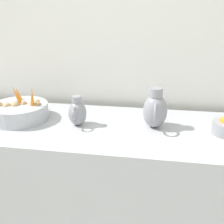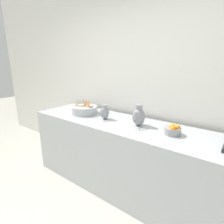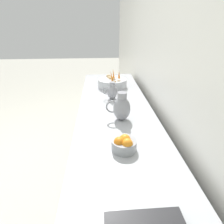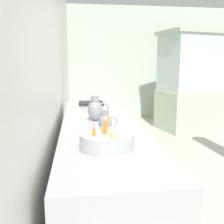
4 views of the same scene
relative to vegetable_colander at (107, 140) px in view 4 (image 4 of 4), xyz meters
name	(u,v)px [view 4 (image 4 of 4)]	position (x,y,z in m)	size (l,w,h in m)	color
tile_wall_left	(53,64)	(-0.46, 1.30, 0.51)	(0.10, 8.58, 3.00)	white
back_wall_green	(210,64)	(3.59, 5.36, 0.51)	(8.00, 0.10, 3.00)	#B7C1B2
prep_counter	(100,166)	(0.02, 0.80, -0.52)	(0.73, 2.86, 0.93)	#ADAFB5
vegetable_colander	(107,140)	(0.00, 0.00, 0.00)	(0.37, 0.37, 0.24)	#ADAFB5
orange_bowl	(96,108)	(0.02, 1.32, -0.01)	(0.17, 0.17, 0.11)	gray
metal_pitcher_tall	(95,109)	(-0.02, 0.89, 0.06)	(0.21, 0.15, 0.25)	gray
metal_pitcher_short	(105,122)	(0.03, 0.41, 0.03)	(0.16, 0.11, 0.19)	gray
counter_sink_basin	(91,103)	(0.00, 1.93, -0.04)	(0.34, 0.30, 0.04)	#232326
glass_block_booth	(192,82)	(2.42, 3.90, 0.10)	(1.67, 1.29, 2.20)	#ADC1A3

